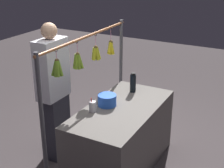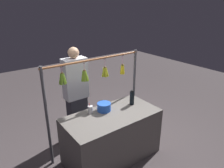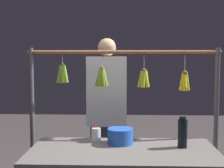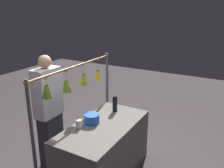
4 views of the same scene
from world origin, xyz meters
name	(u,v)px [view 4 (image 4 of 4)]	position (x,y,z in m)	size (l,w,h in m)	color
market_counter	(104,150)	(0.00, 0.00, 0.40)	(1.51, 0.76, 0.80)	#66605B
display_rack	(76,97)	(0.01, -0.45, 1.13)	(1.78, 0.13, 1.63)	#4C4C51
water_bottle	(115,104)	(-0.49, -0.08, 0.93)	(0.08, 0.08, 0.26)	black
blue_bucket	(92,119)	(0.03, -0.18, 0.87)	(0.22, 0.22, 0.13)	blue
drink_cup	(79,124)	(0.24, -0.24, 0.86)	(0.08, 0.08, 0.17)	silver
vendor_person	(49,113)	(0.17, -0.84, 0.86)	(0.41, 0.22, 1.74)	#2D2D38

